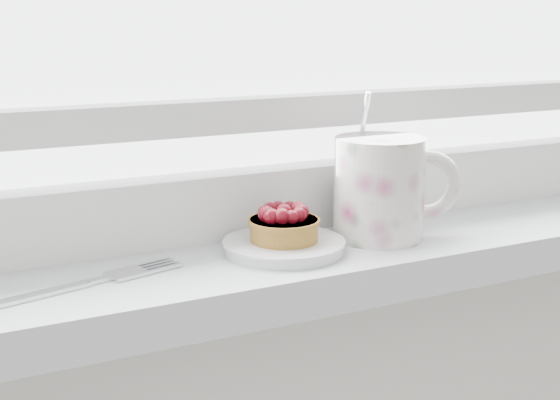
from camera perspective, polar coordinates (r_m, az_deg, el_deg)
saucer at (r=0.79m, az=0.29°, el=-3.39°), size 0.12×0.12×0.01m
raspberry_tart at (r=0.78m, az=0.27°, el=-1.76°), size 0.07×0.07×0.04m
floral_mug at (r=0.83m, az=7.51°, el=1.03°), size 0.15×0.12×0.16m
fork at (r=0.71m, az=-15.27°, el=-6.20°), size 0.22×0.07×0.00m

